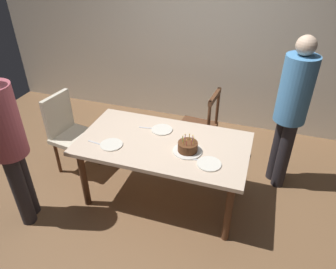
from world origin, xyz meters
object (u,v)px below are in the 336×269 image
(plate_far_side, at_px, (162,130))
(person_celebrant, at_px, (7,141))
(dining_table, at_px, (163,149))
(chair_spindle_back, at_px, (198,129))
(birthday_cake, at_px, (188,147))
(plate_near_guest, at_px, (209,164))
(plate_near_celebrant, at_px, (111,145))
(chair_upholstered, at_px, (68,130))
(person_guest, at_px, (291,107))

(plate_far_side, distance_m, person_celebrant, 1.45)
(dining_table, height_order, person_celebrant, person_celebrant)
(dining_table, distance_m, chair_spindle_back, 0.82)
(dining_table, bearing_deg, birthday_cake, -15.56)
(plate_near_guest, distance_m, person_celebrant, 1.79)
(dining_table, xyz_separation_m, plate_near_celebrant, (-0.46, -0.21, 0.09))
(dining_table, relative_size, chair_upholstered, 1.77)
(plate_near_guest, bearing_deg, plate_far_side, 145.03)
(plate_far_side, bearing_deg, chair_spindle_back, 64.83)
(plate_near_guest, xyz_separation_m, chair_spindle_back, (-0.32, 0.98, -0.27))
(plate_near_celebrant, xyz_separation_m, chair_spindle_back, (0.65, 0.98, -0.27))
(plate_far_side, distance_m, chair_upholstered, 1.16)
(dining_table, xyz_separation_m, plate_near_guest, (0.50, -0.21, 0.09))
(chair_upholstered, bearing_deg, plate_near_guest, -12.04)
(plate_near_celebrant, bearing_deg, chair_spindle_back, 56.64)
(chair_spindle_back, bearing_deg, chair_upholstered, -156.61)
(plate_near_celebrant, xyz_separation_m, plate_far_side, (0.38, 0.41, 0.00))
(birthday_cake, distance_m, person_guest, 1.17)
(dining_table, relative_size, person_guest, 0.99)
(plate_near_celebrant, height_order, chair_spindle_back, chair_spindle_back)
(plate_near_celebrant, xyz_separation_m, person_celebrant, (-0.74, -0.49, 0.20))
(chair_spindle_back, bearing_deg, birthday_cake, -84.21)
(plate_near_celebrant, distance_m, plate_far_side, 0.56)
(birthday_cake, distance_m, chair_spindle_back, 0.91)
(plate_near_celebrant, height_order, person_guest, person_guest)
(plate_near_celebrant, bearing_deg, chair_upholstered, 154.26)
(birthday_cake, xyz_separation_m, chair_upholstered, (-1.50, 0.24, -0.24))
(person_guest, bearing_deg, plate_near_celebrant, -151.93)
(chair_upholstered, bearing_deg, person_celebrant, -88.54)
(person_guest, bearing_deg, plate_far_side, -160.00)
(birthday_cake, xyz_separation_m, plate_far_side, (-0.35, 0.28, -0.04))
(plate_far_side, relative_size, person_guest, 0.13)
(birthday_cake, relative_size, person_celebrant, 0.17)
(person_celebrant, bearing_deg, plate_near_guest, 15.98)
(chair_upholstered, bearing_deg, person_guest, 11.68)
(person_celebrant, bearing_deg, chair_upholstered, 91.46)
(birthday_cake, distance_m, plate_far_side, 0.45)
(dining_table, xyz_separation_m, person_celebrant, (-1.21, -0.70, 0.30))
(plate_near_guest, bearing_deg, chair_upholstered, 167.96)
(dining_table, height_order, plate_near_celebrant, plate_near_celebrant)
(plate_near_celebrant, bearing_deg, person_guest, 28.07)
(dining_table, relative_size, chair_spindle_back, 1.77)
(birthday_cake, distance_m, person_celebrant, 1.61)
(birthday_cake, xyz_separation_m, chair_spindle_back, (-0.09, 0.85, -0.31))
(chair_upholstered, bearing_deg, plate_far_side, 2.10)
(plate_near_celebrant, relative_size, plate_near_guest, 1.00)
(plate_near_celebrant, bearing_deg, person_celebrant, -146.66)
(chair_upholstered, xyz_separation_m, person_celebrant, (0.02, -0.86, 0.40))
(plate_far_side, xyz_separation_m, chair_spindle_back, (0.27, 0.57, -0.27))
(dining_table, relative_size, plate_near_celebrant, 7.64)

